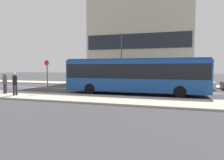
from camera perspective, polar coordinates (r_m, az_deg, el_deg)
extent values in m
plane|color=#3A3A3D|center=(22.36, -10.58, -2.47)|extent=(120.00, 120.00, 0.00)
cube|color=#B2A899|center=(17.09, -20.30, -4.31)|extent=(44.00, 3.50, 0.13)
cube|color=#B2A899|center=(28.02, -4.69, -1.05)|extent=(44.00, 3.50, 0.13)
cube|color=silver|center=(22.36, -10.58, -2.46)|extent=(41.80, 0.16, 0.01)
cube|color=beige|center=(33.89, 8.01, 18.81)|extent=(15.86, 6.17, 22.47)
cube|color=#1E232D|center=(29.88, 6.98, 10.98)|extent=(15.23, 0.08, 2.20)
cube|color=#194793|center=(17.52, 6.49, 1.26)|extent=(12.00, 2.58, 2.66)
cube|color=black|center=(17.51, 6.50, 2.56)|extent=(11.76, 2.61, 1.22)
cube|color=#194793|center=(17.52, 6.52, 5.83)|extent=(11.82, 2.37, 0.14)
cube|color=black|center=(19.52, -11.18, 2.16)|extent=(0.05, 2.27, 1.59)
cube|color=yellow|center=(19.51, -11.21, 4.74)|extent=(0.04, 1.81, 0.32)
cylinder|color=black|center=(17.55, -6.29, -2.53)|extent=(0.96, 0.28, 0.96)
cylinder|color=black|center=(19.73, -3.60, -1.83)|extent=(0.96, 0.28, 0.96)
cylinder|color=black|center=(16.17, 18.79, -3.24)|extent=(0.96, 0.28, 0.96)
cylinder|color=black|center=(18.51, 18.54, -2.38)|extent=(0.96, 0.28, 0.96)
cube|color=silver|center=(23.24, 22.30, -1.25)|extent=(4.08, 1.81, 0.68)
cube|color=#21262B|center=(23.19, 22.03, 0.23)|extent=(2.24, 1.60, 0.52)
cylinder|color=black|center=(22.61, 25.67, -1.94)|extent=(0.60, 0.18, 0.60)
cylinder|color=black|center=(24.22, 25.08, -1.58)|extent=(0.60, 0.18, 0.60)
cylinder|color=black|center=(22.36, 19.25, -1.84)|extent=(0.60, 0.18, 0.60)
cylinder|color=black|center=(23.99, 19.09, -1.48)|extent=(0.60, 0.18, 0.60)
cylinder|color=#383347|center=(19.46, -28.43, -2.17)|extent=(0.15, 0.15, 0.82)
cylinder|color=#383347|center=(19.31, -28.03, -2.20)|extent=(0.15, 0.15, 0.82)
cylinder|color=#4C4C4C|center=(19.33, -28.30, 0.07)|extent=(0.34, 0.34, 0.71)
sphere|color=#936B4C|center=(19.31, -28.34, 1.47)|extent=(0.23, 0.23, 0.23)
cylinder|color=#23232D|center=(17.83, -26.25, -2.57)|extent=(0.15, 0.15, 0.84)
cylinder|color=#23232D|center=(17.76, -25.65, -2.57)|extent=(0.15, 0.15, 0.84)
cylinder|color=black|center=(17.73, -26.02, -0.04)|extent=(0.34, 0.34, 0.73)
sphere|color=beige|center=(17.71, -26.06, 1.53)|extent=(0.24, 0.24, 0.24)
cylinder|color=#4C4C51|center=(18.11, -18.00, 0.96)|extent=(0.09, 0.09, 2.88)
cylinder|color=red|center=(18.05, -18.18, 4.66)|extent=(0.44, 0.03, 0.44)
cylinder|color=#4C4C51|center=(25.77, 2.72, 5.99)|extent=(0.14, 0.14, 6.57)
sphere|color=silver|center=(26.12, 2.74, 13.45)|extent=(0.36, 0.36, 0.36)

